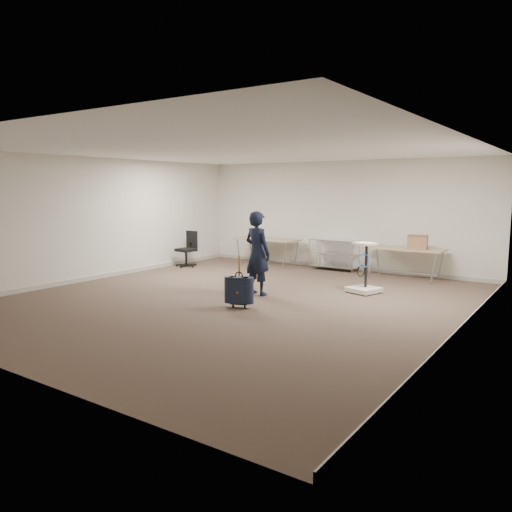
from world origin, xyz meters
The scene contains 10 objects.
ground centered at (0.00, 0.00, 0.00)m, with size 9.00×9.00×0.00m, color #49392C.
room_shell centered at (0.00, 1.38, 0.05)m, with size 8.00×9.00×9.00m.
folding_table_left centered at (-1.90, 3.95, 0.68)m, with size 1.80×0.75×0.73m.
folding_table_right centered at (1.90, 3.95, 0.68)m, with size 1.80×0.75×0.73m.
wire_shelf centered at (0.00, 4.20, 0.44)m, with size 1.22×0.47×0.80m.
person centered at (0.05, 0.60, 0.83)m, with size 0.61×0.40×1.66m, color black.
suitcase centered at (0.41, -0.51, 0.32)m, with size 0.39×0.30×0.93m.
office_chair centered at (-3.54, 2.52, 0.29)m, with size 0.58×0.58×0.96m.
equipment_cart centered at (1.73, 1.95, 0.27)m, with size 0.70×0.70×1.02m.
cardboard_box centered at (2.21, 3.88, 0.89)m, with size 0.42×0.32×0.32m, color #998047.
Camera 1 is at (5.51, -7.46, 2.10)m, focal length 35.00 mm.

